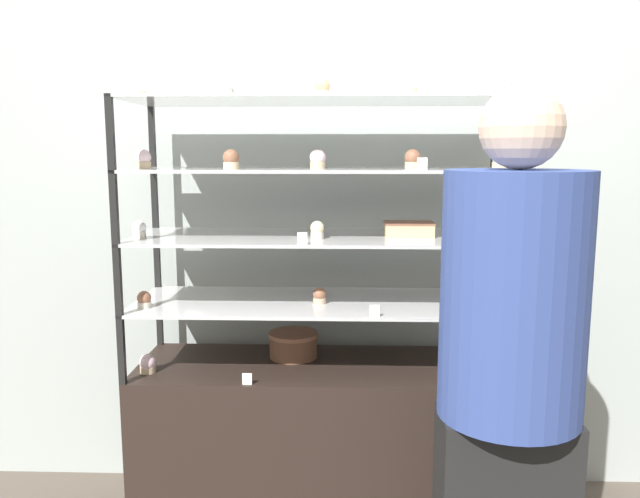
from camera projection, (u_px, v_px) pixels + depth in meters
The scene contains 33 objects.
back_wall at pixel (323, 208), 2.84m from camera, with size 8.00×0.05×2.60m.
display_base at pixel (320, 445), 2.59m from camera, with size 1.48×0.51×0.70m.
display_riser_lower at pixel (320, 304), 2.50m from camera, with size 1.48×0.51×0.26m.
display_riser_middle at pixel (320, 239), 2.46m from camera, with size 1.48×0.51×0.26m.
display_riser_upper at pixel (320, 172), 2.42m from camera, with size 1.48×0.51×0.26m.
display_riser_top at pixel (320, 102), 2.38m from camera, with size 1.48×0.51×0.26m.
layer_cake_centerpiece at pixel (293, 345), 2.62m from camera, with size 0.21×0.21×0.11m.
sheet_cake_frosted at pixel (408, 229), 2.44m from camera, with size 0.19×0.13×0.06m.
cupcake_0 at pixel (148, 364), 2.44m from camera, with size 0.07×0.07×0.07m.
cupcake_1 at pixel (495, 366), 2.42m from camera, with size 0.07×0.07×0.07m.
price_tag_0 at pixel (247, 379), 2.31m from camera, with size 0.04×0.00×0.04m.
cupcake_2 at pixel (144, 300), 2.38m from camera, with size 0.05×0.05×0.07m.
cupcake_3 at pixel (320, 296), 2.45m from camera, with size 0.05×0.05×0.07m.
cupcake_4 at pixel (492, 299), 2.40m from camera, with size 0.05×0.05×0.07m.
price_tag_1 at pixel (375, 311), 2.25m from camera, with size 0.04×0.00×0.04m.
cupcake_5 at pixel (139, 230), 2.38m from camera, with size 0.05×0.05×0.07m.
cupcake_6 at pixel (317, 230), 2.36m from camera, with size 0.05×0.05×0.07m.
cupcake_7 at pixel (498, 229), 2.39m from camera, with size 0.05×0.05×0.07m.
price_tag_2 at pixel (302, 238), 2.22m from camera, with size 0.04×0.00×0.04m.
cupcake_8 at pixel (143, 160), 2.35m from camera, with size 0.06×0.06×0.07m.
cupcake_9 at pixel (231, 160), 2.30m from camera, with size 0.06×0.06×0.07m.
cupcake_10 at pixel (318, 160), 2.35m from camera, with size 0.06×0.06×0.07m.
cupcake_11 at pixel (413, 160), 2.31m from camera, with size 0.06×0.06×0.07m.
cupcake_12 at pixel (500, 160), 2.32m from camera, with size 0.06×0.06×0.07m.
price_tag_3 at pixel (422, 164), 2.17m from camera, with size 0.04×0.00×0.04m.
cupcake_13 at pixel (138, 89), 2.35m from camera, with size 0.06×0.06×0.07m.
cupcake_14 at pixel (224, 88), 2.31m from camera, with size 0.06×0.06×0.07m.
cupcake_15 at pixel (322, 88), 2.30m from camera, with size 0.06×0.06×0.07m.
cupcake_16 at pixel (409, 86), 2.23m from camera, with size 0.06×0.06×0.07m.
cupcake_17 at pixel (504, 88), 2.30m from camera, with size 0.06×0.06×0.07m.
price_tag_4 at pixel (430, 86), 2.12m from camera, with size 0.04×0.00×0.04m.
donut_glazed at pixel (245, 93), 2.38m from camera, with size 0.13×0.13×0.04m.
customer_figure at pixel (509, 374), 1.78m from camera, with size 0.40×0.40×1.73m.
Camera 1 is at (0.08, -2.43, 1.55)m, focal length 35.00 mm.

